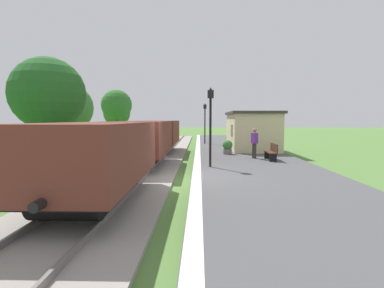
{
  "coord_description": "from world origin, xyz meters",
  "views": [
    {
      "loc": [
        0.5,
        -11.25,
        2.47
      ],
      "look_at": [
        0.13,
        3.77,
        1.2
      ],
      "focal_mm": 27.22,
      "sensor_mm": 36.0,
      "label": 1
    }
  ],
  "objects_px": {
    "tree_field_left": "(117,105)",
    "potted_planter": "(228,147)",
    "person_waiting": "(254,142)",
    "tree_trackside_mid": "(48,94)",
    "tree_field_distant": "(117,113)",
    "lamp_post_near": "(210,112)",
    "lamp_post_far": "(205,116)",
    "bench_near_hut": "(272,152)",
    "freight_train": "(142,141)",
    "station_hut": "(252,130)",
    "tree_trackside_far": "(69,108)"
  },
  "relations": [
    {
      "from": "lamp_post_near",
      "to": "tree_trackside_far",
      "type": "distance_m",
      "value": 14.13
    },
    {
      "from": "lamp_post_near",
      "to": "tree_field_distant",
      "type": "xyz_separation_m",
      "value": [
        -11.03,
        23.41,
        0.48
      ]
    },
    {
      "from": "lamp_post_near",
      "to": "tree_trackside_mid",
      "type": "bearing_deg",
      "value": 165.05
    },
    {
      "from": "lamp_post_near",
      "to": "station_hut",
      "type": "bearing_deg",
      "value": 67.42
    },
    {
      "from": "bench_near_hut",
      "to": "potted_planter",
      "type": "relative_size",
      "value": 1.64
    },
    {
      "from": "lamp_post_near",
      "to": "tree_field_left",
      "type": "distance_m",
      "value": 20.25
    },
    {
      "from": "tree_field_left",
      "to": "station_hut",
      "type": "bearing_deg",
      "value": -37.16
    },
    {
      "from": "freight_train",
      "to": "potted_planter",
      "type": "bearing_deg",
      "value": 40.43
    },
    {
      "from": "freight_train",
      "to": "person_waiting",
      "type": "height_order",
      "value": "freight_train"
    },
    {
      "from": "freight_train",
      "to": "tree_field_distant",
      "type": "xyz_separation_m",
      "value": [
        -7.62,
        22.39,
        1.89
      ]
    },
    {
      "from": "station_hut",
      "to": "bench_near_hut",
      "type": "xyz_separation_m",
      "value": [
        0.06,
        -5.8,
        -0.93
      ]
    },
    {
      "from": "potted_planter",
      "to": "tree_trackside_mid",
      "type": "relative_size",
      "value": 0.16
    },
    {
      "from": "lamp_post_near",
      "to": "lamp_post_far",
      "type": "bearing_deg",
      "value": 90.0
    },
    {
      "from": "station_hut",
      "to": "tree_field_left",
      "type": "height_order",
      "value": "tree_field_left"
    },
    {
      "from": "potted_planter",
      "to": "tree_trackside_mid",
      "type": "distance_m",
      "value": 10.92
    },
    {
      "from": "bench_near_hut",
      "to": "tree_trackside_far",
      "type": "distance_m",
      "value": 15.98
    },
    {
      "from": "tree_trackside_mid",
      "to": "tree_field_distant",
      "type": "relative_size",
      "value": 1.18
    },
    {
      "from": "lamp_post_near",
      "to": "tree_trackside_far",
      "type": "relative_size",
      "value": 0.7
    },
    {
      "from": "person_waiting",
      "to": "tree_field_distant",
      "type": "relative_size",
      "value": 0.34
    },
    {
      "from": "tree_field_distant",
      "to": "freight_train",
      "type": "bearing_deg",
      "value": -71.21
    },
    {
      "from": "person_waiting",
      "to": "potted_planter",
      "type": "relative_size",
      "value": 1.87
    },
    {
      "from": "lamp_post_near",
      "to": "freight_train",
      "type": "bearing_deg",
      "value": 163.3
    },
    {
      "from": "bench_near_hut",
      "to": "freight_train",
      "type": "bearing_deg",
      "value": -169.29
    },
    {
      "from": "lamp_post_far",
      "to": "tree_trackside_mid",
      "type": "bearing_deg",
      "value": -129.0
    },
    {
      "from": "person_waiting",
      "to": "tree_field_left",
      "type": "height_order",
      "value": "tree_field_left"
    },
    {
      "from": "person_waiting",
      "to": "tree_trackside_mid",
      "type": "distance_m",
      "value": 11.77
    },
    {
      "from": "person_waiting",
      "to": "tree_trackside_far",
      "type": "height_order",
      "value": "tree_trackside_far"
    },
    {
      "from": "bench_near_hut",
      "to": "lamp_post_far",
      "type": "distance_m",
      "value": 11.63
    },
    {
      "from": "bench_near_hut",
      "to": "tree_field_left",
      "type": "relative_size",
      "value": 0.26
    },
    {
      "from": "station_hut",
      "to": "tree_trackside_mid",
      "type": "xyz_separation_m",
      "value": [
        -12.19,
        -5.77,
        2.2
      ]
    },
    {
      "from": "freight_train",
      "to": "person_waiting",
      "type": "relative_size",
      "value": 11.35
    },
    {
      "from": "lamp_post_far",
      "to": "tree_trackside_mid",
      "type": "distance_m",
      "value": 14.05
    },
    {
      "from": "tree_trackside_far",
      "to": "tree_field_distant",
      "type": "relative_size",
      "value": 1.06
    },
    {
      "from": "person_waiting",
      "to": "lamp_post_far",
      "type": "bearing_deg",
      "value": -99.03
    },
    {
      "from": "potted_planter",
      "to": "tree_field_left",
      "type": "bearing_deg",
      "value": 130.0
    },
    {
      "from": "tree_field_distant",
      "to": "tree_trackside_far",
      "type": "bearing_deg",
      "value": -88.91
    },
    {
      "from": "station_hut",
      "to": "lamp_post_far",
      "type": "xyz_separation_m",
      "value": [
        -3.38,
        5.11,
        1.15
      ]
    },
    {
      "from": "bench_near_hut",
      "to": "person_waiting",
      "type": "bearing_deg",
      "value": 138.84
    },
    {
      "from": "station_hut",
      "to": "potted_planter",
      "type": "distance_m",
      "value": 3.84
    },
    {
      "from": "tree_trackside_far",
      "to": "tree_field_left",
      "type": "xyz_separation_m",
      "value": [
        1.3,
        8.72,
        0.63
      ]
    },
    {
      "from": "bench_near_hut",
      "to": "person_waiting",
      "type": "relative_size",
      "value": 0.88
    },
    {
      "from": "tree_trackside_mid",
      "to": "tree_field_distant",
      "type": "bearing_deg",
      "value": 96.02
    },
    {
      "from": "tree_trackside_mid",
      "to": "tree_trackside_far",
      "type": "xyz_separation_m",
      "value": [
        -1.95,
        6.78,
        -0.47
      ]
    },
    {
      "from": "person_waiting",
      "to": "potted_planter",
      "type": "bearing_deg",
      "value": -79.93
    },
    {
      "from": "freight_train",
      "to": "lamp_post_near",
      "type": "height_order",
      "value": "lamp_post_near"
    },
    {
      "from": "tree_trackside_mid",
      "to": "tree_trackside_far",
      "type": "bearing_deg",
      "value": 106.03
    },
    {
      "from": "potted_planter",
      "to": "tree_field_left",
      "type": "distance_m",
      "value": 17.05
    },
    {
      "from": "tree_field_left",
      "to": "potted_planter",
      "type": "bearing_deg",
      "value": -50.0
    },
    {
      "from": "tree_field_distant",
      "to": "bench_near_hut",
      "type": "bearing_deg",
      "value": -55.53
    },
    {
      "from": "station_hut",
      "to": "tree_trackside_far",
      "type": "relative_size",
      "value": 1.1
    }
  ]
}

